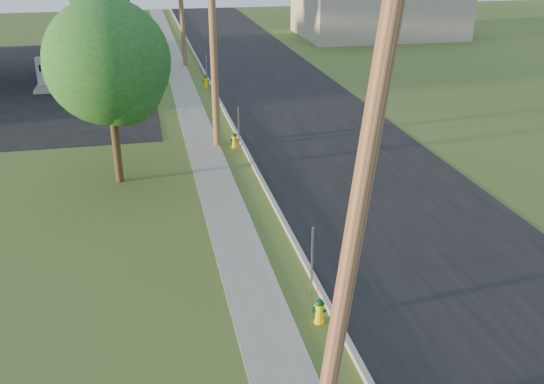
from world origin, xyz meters
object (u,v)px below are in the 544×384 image
object	(u,v)px
fuel_pump_se	(53,64)
tree_verge	(111,67)
utility_pole_near	(356,219)
utility_pole_mid	(213,34)
price_pylon	(119,9)
hydrant_near	(320,311)
hydrant_mid	(234,140)
hydrant_far	(206,81)
fuel_pump_ne	(45,77)

from	to	relation	value
fuel_pump_se	tree_verge	world-z (taller)	tree_verge
utility_pole_near	utility_pole_mid	world-z (taller)	utility_pole_mid
price_pylon	hydrant_near	world-z (taller)	price_pylon
hydrant_mid	hydrant_far	bearing A→B (deg)	89.71
hydrant_near	hydrant_far	world-z (taller)	hydrant_far
utility_pole_near	tree_verge	world-z (taller)	utility_pole_near
fuel_pump_ne	price_pylon	world-z (taller)	price_pylon
hydrant_near	price_pylon	bearing A→B (deg)	103.20
hydrant_mid	fuel_pump_ne	bearing A→B (deg)	125.39
utility_pole_near	hydrant_mid	world-z (taller)	utility_pole_near
hydrant_mid	utility_pole_mid	bearing A→B (deg)	143.17
utility_pole_near	hydrant_mid	xyz separation A→B (m)	(0.72, 17.46, -4.46)
fuel_pump_se	tree_verge	size ratio (longest dim) A/B	0.46
price_pylon	tree_verge	distance (m)	9.14
fuel_pump_ne	hydrant_near	size ratio (longest dim) A/B	4.58
utility_pole_mid	hydrant_far	size ratio (longest dim) A/B	12.38
fuel_pump_se	hydrant_near	distance (m)	32.54
utility_pole_mid	tree_verge	size ratio (longest dim) A/B	1.42
utility_pole_near	fuel_pump_se	distance (m)	36.34
tree_verge	hydrant_near	xyz separation A→B (m)	(4.87, -10.51, -4.10)
utility_pole_mid	price_pylon	bearing A→B (deg)	125.34
fuel_pump_ne	fuel_pump_se	size ratio (longest dim) A/B	1.00
hydrant_mid	hydrant_near	bearing A→B (deg)	-90.09
fuel_pump_ne	tree_verge	size ratio (longest dim) A/B	0.46
tree_verge	fuel_pump_ne	bearing A→B (deg)	105.92
hydrant_far	utility_pole_mid	bearing A→B (deg)	-93.99
utility_pole_mid	price_pylon	world-z (taller)	utility_pole_mid
fuel_pump_se	hydrant_mid	distance (m)	20.00
utility_pole_mid	price_pylon	size ratio (longest dim) A/B	1.43
utility_pole_mid	hydrant_near	distance (m)	14.84
fuel_pump_ne	price_pylon	bearing A→B (deg)	-56.31
utility_pole_mid	fuel_pump_ne	size ratio (longest dim) A/B	3.06
utility_pole_mid	fuel_pump_se	world-z (taller)	utility_pole_mid
hydrant_near	utility_pole_near	bearing A→B (deg)	-100.07
fuel_pump_ne	hydrant_near	distance (m)	28.74
price_pylon	hydrant_mid	xyz separation A→B (m)	(4.62, -6.04, -5.09)
tree_verge	hydrant_mid	world-z (taller)	tree_verge
fuel_pump_se	hydrant_far	bearing A→B (deg)	-31.35
hydrant_near	hydrant_far	xyz separation A→B (m)	(0.08, 25.19, 0.05)
fuel_pump_ne	utility_pole_mid	bearing A→B (deg)	-55.60
fuel_pump_se	hydrant_far	size ratio (longest dim) A/B	4.04
hydrant_mid	hydrant_far	distance (m)	11.64
price_pylon	tree_verge	size ratio (longest dim) A/B	0.99
utility_pole_near	price_pylon	size ratio (longest dim) A/B	1.38
fuel_pump_ne	hydrant_mid	xyz separation A→B (m)	(9.62, -13.54, -0.38)
fuel_pump_se	tree_verge	distance (m)	21.44
tree_verge	hydrant_mid	xyz separation A→B (m)	(4.89, 3.04, -4.10)
fuel_pump_ne	price_pylon	size ratio (longest dim) A/B	0.47
utility_pole_near	tree_verge	xyz separation A→B (m)	(-4.17, 14.42, -0.36)
utility_pole_mid	hydrant_far	xyz separation A→B (m)	(0.77, 11.11, -4.57)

